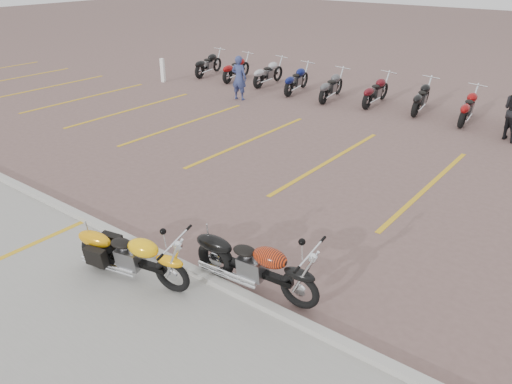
% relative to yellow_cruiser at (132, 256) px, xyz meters
% --- Properties ---
extents(ground, '(100.00, 100.00, 0.00)m').
position_rel_yellow_cruiser_xyz_m(ground, '(-0.09, 2.71, -0.45)').
color(ground, '#715551').
rests_on(ground, ground).
extents(concrete_apron, '(60.00, 5.00, 0.01)m').
position_rel_yellow_cruiser_xyz_m(concrete_apron, '(-0.09, -1.79, -0.45)').
color(concrete_apron, '#9E9B93').
rests_on(concrete_apron, ground).
extents(curb, '(60.00, 0.18, 0.12)m').
position_rel_yellow_cruiser_xyz_m(curb, '(-0.09, 0.71, -0.39)').
color(curb, '#ADAAA3').
rests_on(curb, ground).
extents(parking_stripes, '(38.00, 5.50, 0.01)m').
position_rel_yellow_cruiser_xyz_m(parking_stripes, '(-0.09, 6.71, -0.45)').
color(parking_stripes, gold).
rests_on(parking_stripes, ground).
extents(yellow_cruiser, '(2.19, 0.58, 0.91)m').
position_rel_yellow_cruiser_xyz_m(yellow_cruiser, '(0.00, 0.00, 0.00)').
color(yellow_cruiser, black).
rests_on(yellow_cruiser, ground).
extents(flame_cruiser, '(2.31, 0.39, 0.95)m').
position_rel_yellow_cruiser_xyz_m(flame_cruiser, '(1.80, 1.00, 0.02)').
color(flame_cruiser, black).
rests_on(flame_cruiser, ground).
extents(person_a, '(0.66, 0.50, 1.65)m').
position_rel_yellow_cruiser_xyz_m(person_a, '(-6.02, 10.14, 0.37)').
color(person_a, navy).
rests_on(person_a, ground).
extents(bollard, '(0.19, 0.19, 1.00)m').
position_rel_yellow_cruiser_xyz_m(bollard, '(-10.50, 10.38, 0.05)').
color(bollard, white).
rests_on(bollard, ground).
extents(bg_bike_row, '(17.35, 2.06, 1.10)m').
position_rel_yellow_cruiser_xyz_m(bg_bike_row, '(-1.61, 12.49, 0.10)').
color(bg_bike_row, black).
rests_on(bg_bike_row, ground).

